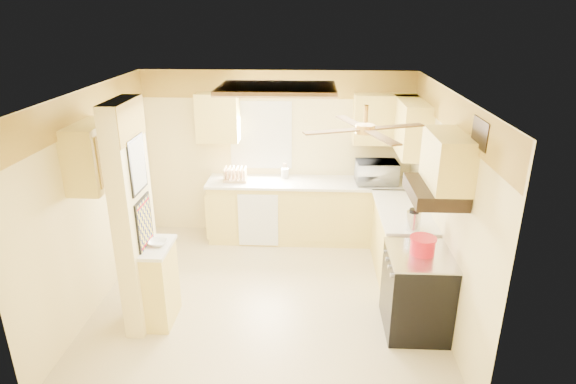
# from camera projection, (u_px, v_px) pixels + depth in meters

# --- Properties ---
(floor) EXTENTS (4.00, 4.00, 0.00)m
(floor) POSITION_uv_depth(u_px,v_px,m) (268.00, 295.00, 5.95)
(floor) COLOR beige
(floor) RESTS_ON ground
(ceiling) EXTENTS (4.00, 4.00, 0.00)m
(ceiling) POSITION_uv_depth(u_px,v_px,m) (264.00, 92.00, 5.05)
(ceiling) COLOR white
(ceiling) RESTS_ON wall_back
(wall_back) EXTENTS (4.00, 0.00, 4.00)m
(wall_back) POSITION_uv_depth(u_px,v_px,m) (278.00, 155.00, 7.27)
(wall_back) COLOR #F5DF95
(wall_back) RESTS_ON floor
(wall_front) EXTENTS (4.00, 0.00, 4.00)m
(wall_front) POSITION_uv_depth(u_px,v_px,m) (243.00, 294.00, 3.73)
(wall_front) COLOR #F5DF95
(wall_front) RESTS_ON floor
(wall_left) EXTENTS (0.00, 3.80, 3.80)m
(wall_left) POSITION_uv_depth(u_px,v_px,m) (95.00, 198.00, 5.60)
(wall_left) COLOR #F5DF95
(wall_left) RESTS_ON floor
(wall_right) EXTENTS (0.00, 3.80, 3.80)m
(wall_right) POSITION_uv_depth(u_px,v_px,m) (443.00, 205.00, 5.41)
(wall_right) COLOR #F5DF95
(wall_right) RESTS_ON floor
(wallpaper_border) EXTENTS (4.00, 0.02, 0.40)m
(wallpaper_border) POSITION_uv_depth(u_px,v_px,m) (277.00, 85.00, 6.88)
(wallpaper_border) COLOR yellow
(wallpaper_border) RESTS_ON wall_back
(partition_column) EXTENTS (0.20, 0.70, 2.50)m
(partition_column) POSITION_uv_depth(u_px,v_px,m) (133.00, 219.00, 5.05)
(partition_column) COLOR #F5DF95
(partition_column) RESTS_ON floor
(partition_ledge) EXTENTS (0.25, 0.55, 0.90)m
(partition_ledge) POSITION_uv_depth(u_px,v_px,m) (161.00, 285.00, 5.33)
(partition_ledge) COLOR #F0E071
(partition_ledge) RESTS_ON floor
(ledge_top) EXTENTS (0.28, 0.58, 0.04)m
(ledge_top) POSITION_uv_depth(u_px,v_px,m) (157.00, 247.00, 5.16)
(ledge_top) COLOR white
(ledge_top) RESTS_ON partition_ledge
(lower_cabinets_back) EXTENTS (3.00, 0.60, 0.90)m
(lower_cabinets_back) POSITION_uv_depth(u_px,v_px,m) (310.00, 212.00, 7.26)
(lower_cabinets_back) COLOR #F0E071
(lower_cabinets_back) RESTS_ON floor
(lower_cabinets_right) EXTENTS (0.60, 1.40, 0.90)m
(lower_cabinets_right) POSITION_uv_depth(u_px,v_px,m) (401.00, 244.00, 6.27)
(lower_cabinets_right) COLOR #F0E071
(lower_cabinets_right) RESTS_ON floor
(countertop_back) EXTENTS (3.04, 0.64, 0.04)m
(countertop_back) POSITION_uv_depth(u_px,v_px,m) (310.00, 183.00, 7.08)
(countertop_back) COLOR white
(countertop_back) RESTS_ON lower_cabinets_back
(countertop_right) EXTENTS (0.64, 1.44, 0.04)m
(countertop_right) POSITION_uv_depth(u_px,v_px,m) (403.00, 211.00, 6.10)
(countertop_right) COLOR white
(countertop_right) RESTS_ON lower_cabinets_right
(dishwasher_panel) EXTENTS (0.58, 0.02, 0.80)m
(dishwasher_panel) POSITION_uv_depth(u_px,v_px,m) (258.00, 220.00, 7.01)
(dishwasher_panel) COLOR white
(dishwasher_panel) RESTS_ON lower_cabinets_back
(window) EXTENTS (0.92, 0.02, 1.02)m
(window) POSITION_uv_depth(u_px,v_px,m) (261.00, 135.00, 7.17)
(window) COLOR white
(window) RESTS_ON wall_back
(upper_cab_back_left) EXTENTS (0.60, 0.35, 0.70)m
(upper_cab_back_left) POSITION_uv_depth(u_px,v_px,m) (218.00, 117.00, 6.94)
(upper_cab_back_left) COLOR #F0E071
(upper_cab_back_left) RESTS_ON wall_back
(upper_cab_back_right) EXTENTS (0.90, 0.35, 0.70)m
(upper_cab_back_right) POSITION_uv_depth(u_px,v_px,m) (385.00, 119.00, 6.82)
(upper_cab_back_right) COLOR #F0E071
(upper_cab_back_right) RESTS_ON wall_back
(upper_cab_right) EXTENTS (0.35, 1.00, 0.70)m
(upper_cab_right) POSITION_uv_depth(u_px,v_px,m) (411.00, 127.00, 6.37)
(upper_cab_right) COLOR #F0E071
(upper_cab_right) RESTS_ON wall_right
(upper_cab_left_wall) EXTENTS (0.35, 0.75, 0.70)m
(upper_cab_left_wall) POSITION_uv_depth(u_px,v_px,m) (93.00, 155.00, 5.14)
(upper_cab_left_wall) COLOR #F0E071
(upper_cab_left_wall) RESTS_ON wall_left
(upper_cab_over_stove) EXTENTS (0.35, 0.76, 0.52)m
(upper_cab_over_stove) POSITION_uv_depth(u_px,v_px,m) (447.00, 160.00, 4.65)
(upper_cab_over_stove) COLOR #F0E071
(upper_cab_over_stove) RESTS_ON wall_right
(stove) EXTENTS (0.68, 0.77, 0.92)m
(stove) POSITION_uv_depth(u_px,v_px,m) (416.00, 291.00, 5.19)
(stove) COLOR black
(stove) RESTS_ON floor
(range_hood) EXTENTS (0.50, 0.76, 0.14)m
(range_hood) POSITION_uv_depth(u_px,v_px,m) (435.00, 191.00, 4.77)
(range_hood) COLOR black
(range_hood) RESTS_ON upper_cab_over_stove
(poster_menu) EXTENTS (0.02, 0.42, 0.57)m
(poster_menu) POSITION_uv_depth(u_px,v_px,m) (137.00, 165.00, 4.83)
(poster_menu) COLOR black
(poster_menu) RESTS_ON partition_column
(poster_nashville) EXTENTS (0.02, 0.42, 0.57)m
(poster_nashville) POSITION_uv_depth(u_px,v_px,m) (144.00, 223.00, 5.06)
(poster_nashville) COLOR black
(poster_nashville) RESTS_ON partition_column
(ceiling_light_panel) EXTENTS (1.35, 0.95, 0.06)m
(ceiling_light_panel) POSITION_uv_depth(u_px,v_px,m) (277.00, 89.00, 5.53)
(ceiling_light_panel) COLOR brown
(ceiling_light_panel) RESTS_ON ceiling
(ceiling_fan) EXTENTS (1.15, 1.15, 0.26)m
(ceiling_fan) POSITION_uv_depth(u_px,v_px,m) (365.00, 128.00, 4.43)
(ceiling_fan) COLOR gold
(ceiling_fan) RESTS_ON ceiling
(vent_grate) EXTENTS (0.02, 0.40, 0.25)m
(vent_grate) POSITION_uv_depth(u_px,v_px,m) (480.00, 133.00, 4.19)
(vent_grate) COLOR black
(vent_grate) RESTS_ON wall_right
(microwave) EXTENTS (0.61, 0.43, 0.33)m
(microwave) POSITION_uv_depth(u_px,v_px,m) (377.00, 172.00, 6.95)
(microwave) COLOR white
(microwave) RESTS_ON countertop_back
(bowl) EXTENTS (0.20, 0.20, 0.05)m
(bowl) POSITION_uv_depth(u_px,v_px,m) (158.00, 243.00, 5.17)
(bowl) COLOR white
(bowl) RESTS_ON ledge_top
(dutch_oven) EXTENTS (0.28, 0.28, 0.18)m
(dutch_oven) POSITION_uv_depth(u_px,v_px,m) (423.00, 245.00, 5.01)
(dutch_oven) COLOR red
(dutch_oven) RESTS_ON stove
(kettle) EXTENTS (0.16, 0.16, 0.25)m
(kettle) POSITION_uv_depth(u_px,v_px,m) (413.00, 220.00, 5.50)
(kettle) COLOR silver
(kettle) RESTS_ON countertop_right
(dish_rack) EXTENTS (0.35, 0.26, 0.20)m
(dish_rack) POSITION_uv_depth(u_px,v_px,m) (235.00, 176.00, 7.08)
(dish_rack) COLOR #D7B07C
(dish_rack) RESTS_ON countertop_back
(utensil_crock) EXTENTS (0.11, 0.11, 0.23)m
(utensil_crock) POSITION_uv_depth(u_px,v_px,m) (285.00, 173.00, 7.19)
(utensil_crock) COLOR white
(utensil_crock) RESTS_ON countertop_back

